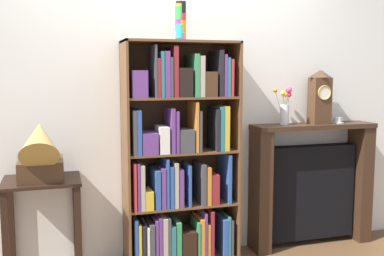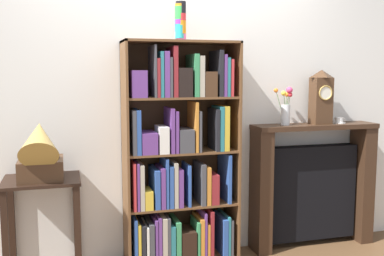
% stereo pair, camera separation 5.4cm
% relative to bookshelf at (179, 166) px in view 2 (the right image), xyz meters
% --- Properties ---
extents(wall_back, '(4.70, 0.08, 2.60)m').
position_rel_bookshelf_xyz_m(wall_back, '(0.10, 0.22, 0.51)').
color(wall_back, silver).
rests_on(wall_back, ground).
extents(bookshelf, '(0.88, 0.34, 1.75)m').
position_rel_bookshelf_xyz_m(bookshelf, '(0.00, 0.00, 0.00)').
color(bookshelf, brown).
rests_on(bookshelf, ground).
extents(cup_stack, '(0.08, 0.08, 0.29)m').
position_rel_bookshelf_xyz_m(cup_stack, '(0.02, -0.00, 1.10)').
color(cup_stack, pink).
rests_on(cup_stack, bookshelf).
extents(side_table_left, '(0.53, 0.44, 0.76)m').
position_rel_bookshelf_xyz_m(side_table_left, '(-1.01, -0.04, -0.24)').
color(side_table_left, black).
rests_on(side_table_left, ground).
extents(gramophone, '(0.30, 0.48, 0.50)m').
position_rel_bookshelf_xyz_m(gramophone, '(-1.01, -0.10, 0.17)').
color(gramophone, '#472D1C').
rests_on(gramophone, side_table_left).
extents(fireplace_mantel, '(1.10, 0.26, 1.08)m').
position_rel_bookshelf_xyz_m(fireplace_mantel, '(1.22, 0.08, -0.27)').
color(fireplace_mantel, '#382316').
rests_on(fireplace_mantel, ground).
extents(mantel_clock, '(0.16, 0.14, 0.46)m').
position_rel_bookshelf_xyz_m(mantel_clock, '(1.27, 0.05, 0.51)').
color(mantel_clock, '#472D1C').
rests_on(mantel_clock, fireplace_mantel).
extents(flower_vase, '(0.15, 0.15, 0.32)m').
position_rel_bookshelf_xyz_m(flower_vase, '(0.94, 0.05, 0.42)').
color(flower_vase, silver).
rests_on(flower_vase, fireplace_mantel).
extents(teacup_with_saucer, '(0.12, 0.11, 0.05)m').
position_rel_bookshelf_xyz_m(teacup_with_saucer, '(1.45, 0.05, 0.30)').
color(teacup_with_saucer, white).
rests_on(teacup_with_saucer, fireplace_mantel).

